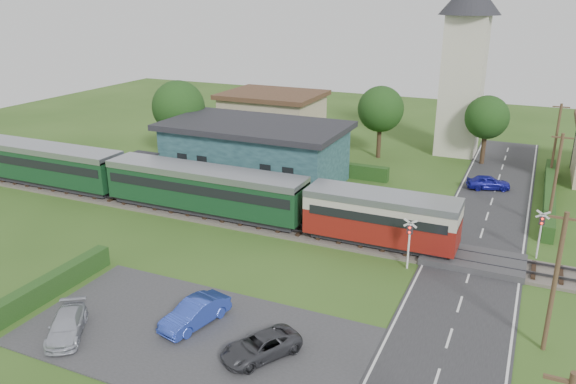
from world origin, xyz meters
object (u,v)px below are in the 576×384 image
at_px(church_tower, 465,54).
at_px(car_park_blue, 195,313).
at_px(crossing_signal_near, 409,236).
at_px(crossing_signal_far, 541,227).
at_px(equipment_hut, 141,169).
at_px(train, 169,183).
at_px(car_park_dark, 261,346).
at_px(car_park_silver, 67,325).
at_px(pedestrian_far, 141,174).
at_px(car_on_road, 488,182).
at_px(pedestrian_near, 321,204).
at_px(house_west, 273,116).
at_px(station_building, 255,152).

relative_size(church_tower, car_park_blue, 4.45).
xyz_separation_m(crossing_signal_near, crossing_signal_far, (7.20, 4.80, 0.00)).
height_order(equipment_hut, church_tower, church_tower).
relative_size(train, car_park_dark, 11.25).
height_order(car_park_silver, pedestrian_far, pedestrian_far).
bearing_deg(church_tower, equipment_hut, -135.25).
distance_m(car_on_road, pedestrian_near, 16.22).
height_order(house_west, car_park_silver, house_west).
bearing_deg(crossing_signal_near, train, 172.85).
distance_m(house_west, car_park_dark, 40.99).
bearing_deg(house_west, crossing_signal_near, -49.89).
distance_m(car_park_blue, pedestrian_far, 22.57).
bearing_deg(car_park_dark, crossing_signal_near, 101.27).
relative_size(equipment_hut, crossing_signal_near, 0.78).
xyz_separation_m(station_building, pedestrian_near, (8.70, -6.12, -1.49)).
height_order(train, car_park_dark, train).
distance_m(equipment_hut, crossing_signal_far, 31.61).
bearing_deg(crossing_signal_far, pedestrian_far, 179.07).
bearing_deg(car_park_silver, station_building, 63.16).
relative_size(train, pedestrian_far, 22.95).
distance_m(house_west, crossing_signal_far, 35.26).
bearing_deg(train, crossing_signal_far, 5.18).
height_order(train, church_tower, church_tower).
height_order(equipment_hut, train, train).
bearing_deg(crossing_signal_far, car_on_road, 108.44).
xyz_separation_m(church_tower, car_park_silver, (-12.17, -42.50, -9.60)).
distance_m(equipment_hut, pedestrian_far, 0.48).
bearing_deg(train, crossing_signal_near, -7.15).
bearing_deg(car_on_road, car_park_dark, 148.02).
xyz_separation_m(crossing_signal_far, car_park_dark, (-11.33, -16.50, -1.53)).
xyz_separation_m(train, house_west, (-2.21, 23.00, 0.61)).
bearing_deg(car_park_blue, crossing_signal_near, 65.24).
relative_size(church_tower, car_park_silver, 4.66).
relative_size(equipment_hut, crossing_signal_far, 0.78).
distance_m(station_building, car_on_road, 20.40).
relative_size(car_park_silver, pedestrian_near, 2.51).
bearing_deg(car_park_silver, church_tower, 40.85).
bearing_deg(car_park_blue, pedestrian_far, 148.19).
bearing_deg(car_park_blue, train, 142.90).
distance_m(car_park_blue, pedestrian_near, 15.98).
relative_size(train, house_west, 4.00).
bearing_deg(equipment_hut, car_park_silver, -61.20).
bearing_deg(church_tower, station_building, -131.41).
distance_m(equipment_hut, car_on_road, 29.86).
bearing_deg(car_on_road, crossing_signal_near, 152.05).
bearing_deg(equipment_hut, station_building, 35.92).
xyz_separation_m(equipment_hut, pedestrian_far, (0.11, -0.30, -0.36)).
height_order(car_on_road, car_park_dark, car_on_road).
relative_size(car_on_road, car_park_dark, 0.93).
height_order(train, car_park_blue, train).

